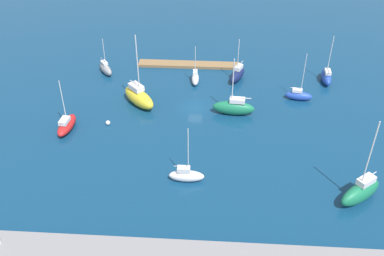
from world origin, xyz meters
name	(u,v)px	position (x,y,z in m)	size (l,w,h in m)	color
water	(195,107)	(0.00, 0.00, 0.00)	(160.00, 160.00, 0.00)	navy
pier_dock	(189,65)	(2.19, -15.74, 0.29)	(21.08, 2.64, 0.57)	olive
breakwater	(179,256)	(0.00, 33.58, 0.65)	(65.85, 3.89, 1.30)	gray
sailboat_white_mid_basin	(195,78)	(0.48, -8.91, 0.97)	(1.65, 4.58, 7.79)	white
sailboat_blue_along_channel	(299,95)	(-18.91, -3.74, 0.94)	(5.11, 2.36, 9.38)	#2347B2
sailboat_green_far_south	(234,107)	(-6.88, 1.79, 1.39)	(7.47, 2.75, 10.77)	#19724C
sailboat_gray_far_north	(106,69)	(18.81, -11.43, 1.07)	(4.12, 4.94, 7.62)	gray
sailboat_navy_center_basin	(238,75)	(-7.79, -10.31, 1.24)	(3.89, 5.83, 8.85)	#141E4C
sailboat_red_off_beacon	(67,125)	(21.00, 8.33, 1.01)	(2.70, 6.32, 9.20)	red
sailboat_yellow_near_pier	(139,97)	(10.18, -0.18, 1.64)	(7.51, 7.65, 13.74)	yellow
sailboat_white_lone_north	(186,175)	(0.12, 19.62, 1.02)	(5.11, 1.63, 9.27)	white
sailboat_blue_inner_mooring	(326,77)	(-25.15, -10.72, 1.20)	(1.92, 5.67, 9.61)	#2347B2
sailboat_green_outer_mooring	(361,191)	(-23.87, 22.05, 1.60)	(7.14, 6.24, 13.36)	#19724C
mooring_buoy_white	(108,123)	(14.49, 6.44, 0.39)	(0.78, 0.78, 0.78)	white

